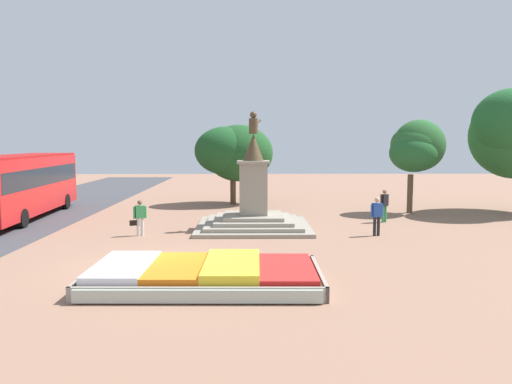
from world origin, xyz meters
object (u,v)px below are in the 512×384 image
statue_monument (253,208)px  pedestrian_with_handbag (139,216)px  city_bus (21,182)px  pedestrian_crossing_plaza (384,203)px  pedestrian_near_planter (377,214)px  flower_planter (204,275)px

statue_monument → pedestrian_with_handbag: statue_monument is taller
city_bus → pedestrian_crossing_plaza: size_ratio=6.81×
pedestrian_crossing_plaza → pedestrian_near_planter: bearing=-109.9°
city_bus → pedestrian_near_planter: (17.31, -5.13, -0.96)m
flower_planter → city_bus: city_bus is taller
pedestrian_with_handbag → pedestrian_near_planter: bearing=-0.9°
flower_planter → pedestrian_near_planter: (6.72, 7.19, 0.67)m
statue_monument → pedestrian_with_handbag: (-4.87, -1.81, -0.11)m
pedestrian_with_handbag → pedestrian_near_planter: pedestrian_near_planter is taller
city_bus → pedestrian_with_handbag: size_ratio=7.35×
pedestrian_near_planter → pedestrian_crossing_plaza: (1.30, 3.58, -0.00)m
flower_planter → city_bus: (-10.60, 12.32, 1.63)m
statue_monument → pedestrian_crossing_plaza: (6.53, 1.60, -0.01)m
flower_planter → pedestrian_near_planter: pedestrian_near_planter is taller
flower_planter → statue_monument: statue_monument is taller
flower_planter → pedestrian_crossing_plaza: size_ratio=3.99×
pedestrian_with_handbag → pedestrian_crossing_plaza: 11.91m
city_bus → pedestrian_crossing_plaza: city_bus is taller
pedestrian_near_planter → pedestrian_crossing_plaza: pedestrian_near_planter is taller
statue_monument → city_bus: bearing=165.4°
pedestrian_near_planter → statue_monument: bearing=159.3°
flower_planter → city_bus: bearing=130.7°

